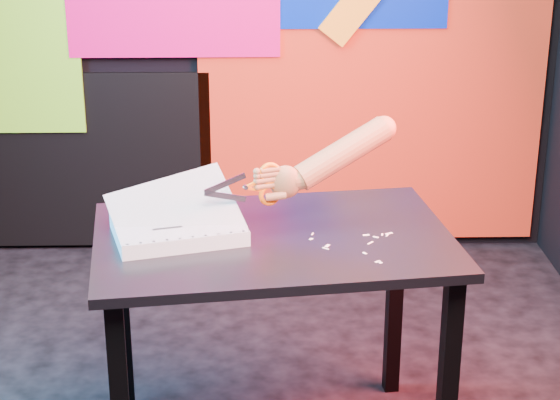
{
  "coord_description": "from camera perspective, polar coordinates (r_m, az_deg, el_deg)",
  "views": [
    {
      "loc": [
        0.13,
        -2.74,
        1.82
      ],
      "look_at": [
        0.19,
        -0.19,
        0.87
      ],
      "focal_mm": 60.0,
      "sensor_mm": 36.0,
      "label": 1
    }
  ],
  "objects": [
    {
      "name": "scissors",
      "position": [
        2.8,
        -0.96,
        0.93
      ],
      "size": [
        0.23,
        0.09,
        0.14
      ],
      "rotation": [
        0.0,
        0.0,
        0.36
      ],
      "color": "#AEB0BD",
      "rests_on": "printout_stack"
    },
    {
      "name": "backdrop",
      "position": [
        4.29,
        -2.22,
        8.84
      ],
      "size": [
        2.88,
        0.05,
        2.08
      ],
      "color": "red",
      "rests_on": "ground"
    },
    {
      "name": "hand_forearm",
      "position": [
        2.86,
        3.25,
        2.6
      ],
      "size": [
        0.43,
        0.2,
        0.22
      ],
      "rotation": [
        0.0,
        0.0,
        0.36
      ],
      "color": "#9F5B35",
      "rests_on": "work_table"
    },
    {
      "name": "room",
      "position": [
        2.78,
        -4.03,
        10.68
      ],
      "size": [
        3.01,
        3.01,
        2.71
      ],
      "color": "black",
      "rests_on": "ground"
    },
    {
      "name": "paper_clippings",
      "position": [
        2.74,
        4.94,
        -2.63
      ],
      "size": [
        0.26,
        0.23,
        0.0
      ],
      "color": "silver",
      "rests_on": "work_table"
    },
    {
      "name": "printout_stack",
      "position": [
        2.78,
        -6.23,
        -1.72
      ],
      "size": [
        0.44,
        0.36,
        0.2
      ],
      "rotation": [
        0.0,
        0.0,
        0.27
      ],
      "color": "silver",
      "rests_on": "work_table"
    },
    {
      "name": "work_table",
      "position": [
        2.82,
        -0.42,
        -4.17
      ],
      "size": [
        1.14,
        0.83,
        0.75
      ],
      "rotation": [
        0.0,
        0.0,
        0.13
      ],
      "color": "black",
      "rests_on": "ground"
    }
  ]
}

